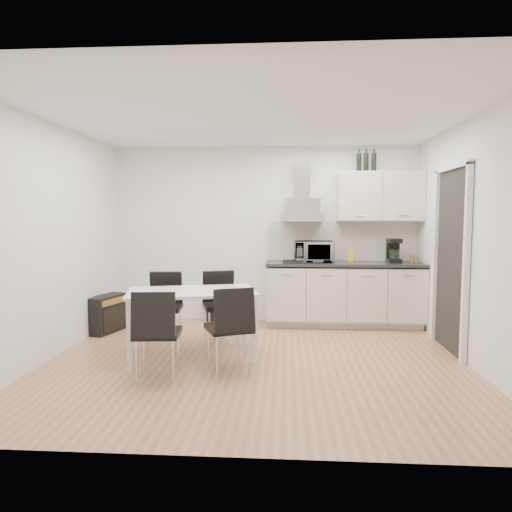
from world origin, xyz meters
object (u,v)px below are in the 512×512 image
Objects in this scene: kitchenette at (347,268)px; chair_near_left at (158,334)px; chair_far_left at (164,309)px; guitar_amp at (107,314)px; dining_table at (192,298)px; chair_far_right at (221,307)px; floor_speaker at (212,310)px; chair_near_right at (229,329)px.

kitchenette is 2.86× the size of chair_near_left.
guitar_amp is (-0.94, 0.56, -0.19)m from chair_far_left.
dining_table is 1.78m from guitar_amp.
chair_far_left is at bearing -153.89° from kitchenette.
chair_far_right is at bearing -172.22° from chair_far_left.
guitar_amp is at bearing -173.55° from floor_speaker.
guitar_amp is (-1.39, 1.03, -0.42)m from dining_table.
dining_table is 1.75× the size of chair_far_left.
guitar_amp is (-1.86, 1.50, -0.19)m from chair_near_right.
kitchenette is at bearing -166.70° from chair_far_right.
chair_near_right is at bearing 15.26° from chair_near_left.
chair_near_right is 2.34m from floor_speaker.
chair_near_right is (-1.44, -2.10, -0.39)m from kitchenette.
chair_near_right reaches higher than floor_speaker.
floor_speaker is (1.32, 0.77, -0.09)m from guitar_amp.
kitchenette is 2.86× the size of chair_far_left.
guitar_amp is (-3.29, -0.60, -0.58)m from kitchenette.
chair_near_left is at bearing 54.91° from chair_far_right.
chair_far_right is (0.23, 0.63, -0.23)m from dining_table.
chair_near_right reaches higher than guitar_amp.
chair_near_left is at bearing 98.06° from chair_far_left.
kitchenette is at bearing -158.46° from chair_far_left.
chair_near_left is 2.53m from floor_speaker.
dining_table is 2.38× the size of guitar_amp.
kitchenette is 2.66m from chair_far_left.
kitchenette reaches higher than chair_near_left.
chair_far_left is 1.32m from chair_near_right.
dining_table is 0.70m from chair_near_right.
kitchenette is 3.17m from chair_near_left.
kitchenette is at bearing -28.50° from floor_speaker.
kitchenette reaches higher than chair_far_left.
chair_near_left reaches higher than guitar_amp.
chair_far_right is at bearing -99.25° from floor_speaker.
guitar_amp is (-1.20, 1.74, -0.19)m from chair_near_left.
chair_far_right is at bearing 67.22° from chair_near_left.
chair_far_left is at bearing -129.86° from floor_speaker.
chair_near_left is (0.27, -1.19, 0.00)m from chair_far_left.
guitar_amp reaches higher than floor_speaker.
chair_near_left is at bearing -118.22° from dining_table.
chair_far_left is 1.36× the size of guitar_amp.
dining_table is 0.69m from chair_far_left.
chair_near_left reaches higher than floor_speaker.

